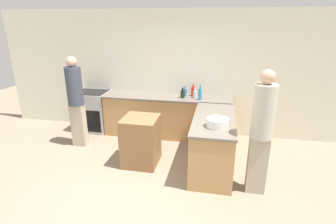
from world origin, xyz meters
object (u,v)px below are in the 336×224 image
Objects in this scene: island_table at (141,141)px; vinegar_bottle_clear at (195,94)px; range_oven at (93,111)px; wine_bottle_dark at (183,94)px; mixing_bowl at (217,123)px; water_bottle_blue at (185,92)px; person_at_peninsula at (262,129)px; dish_soap_bottle at (200,94)px; hot_sauce_bottle at (193,91)px; person_by_range at (76,98)px.

island_table is 1.63m from vinegar_bottle_clear.
wine_bottle_dark is at bearing -0.78° from range_oven.
water_bottle_blue reaches higher than mixing_bowl.
wine_bottle_dark reaches higher than water_bottle_blue.
person_at_peninsula reaches higher than water_bottle_blue.
water_bottle_blue reaches higher than vinegar_bottle_clear.
water_bottle_blue is 0.25m from vinegar_bottle_clear.
dish_soap_bottle is at bearing 104.83° from mixing_bowl.
dish_soap_bottle is (-0.38, 1.44, 0.06)m from mixing_bowl.
range_oven is 2.02m from island_table.
range_oven is 2.94× the size of dish_soap_bottle.
hot_sauce_bottle is (0.75, 1.46, 0.57)m from island_table.
vinegar_bottle_clear is at bearing 107.94° from mixing_bowl.
hot_sauce_bottle is at bearing 24.31° from person_by_range.
person_at_peninsula reaches higher than dish_soap_bottle.
range_oven is 4.31× the size of water_bottle_blue.
island_table is at bearing -113.40° from wine_bottle_dark.
hot_sauce_bottle is 2.26m from person_at_peninsula.
wine_bottle_dark is (0.55, 1.27, 0.56)m from island_table.
vinegar_bottle_clear is (0.23, -0.11, -0.01)m from water_bottle_blue.
wine_bottle_dark is at bearing 66.60° from island_table.
person_at_peninsula is (0.61, -0.23, 0.04)m from mixing_bowl.
water_bottle_blue is at bearing 3.17° from range_oven.
wine_bottle_dark is at bearing -170.99° from vinegar_bottle_clear.
island_table is at bearing -112.12° from water_bottle_blue.
person_at_peninsula is at bearing -27.05° from range_oven.
person_by_range is (-1.46, 0.46, 0.57)m from island_table.
dish_soap_bottle is 0.17× the size of person_by_range.
water_bottle_blue is (0.58, 1.42, 0.56)m from island_table.
range_oven is 2.20m from water_bottle_blue.
dish_soap_bottle is at bearing -2.34° from range_oven.
person_at_peninsula is (1.92, -0.47, 0.59)m from island_table.
mixing_bowl is at bearing -66.25° from water_bottle_blue.
mixing_bowl is 1.32× the size of hot_sauce_bottle.
person_by_range is at bearing -154.88° from water_bottle_blue.
mixing_bowl is 1.82m from water_bottle_blue.
person_by_range reaches higher than vinegar_bottle_clear.
range_oven is 2.54m from dish_soap_bottle.
range_oven is 1.06× the size of island_table.
person_by_range reaches higher than hot_sauce_bottle.
island_table is 1.49m from wine_bottle_dark.
wine_bottle_dark is at bearing 116.57° from mixing_bowl.
person_by_range is at bearing -162.87° from dish_soap_bottle.
island_table is (1.55, -1.30, -0.02)m from range_oven.
vinegar_bottle_clear reaches higher than island_table.
dish_soap_bottle is at bearing 120.68° from person_at_peninsula.
water_bottle_blue is 0.85× the size of hot_sauce_bottle.
person_by_range is (-2.76, 0.71, 0.03)m from mixing_bowl.
mixing_bowl is at bearing -72.06° from vinegar_bottle_clear.
dish_soap_bottle reaches higher than water_bottle_blue.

